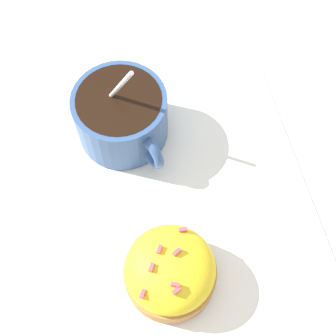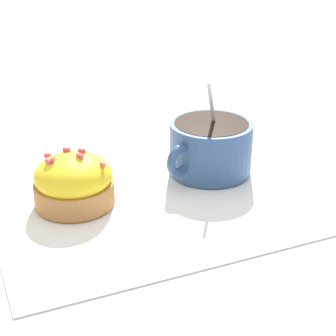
{
  "view_description": "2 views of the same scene",
  "coord_description": "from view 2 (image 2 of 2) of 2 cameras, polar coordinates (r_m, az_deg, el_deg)",
  "views": [
    {
      "loc": [
        0.17,
        -0.02,
        0.41
      ],
      "look_at": [
        -0.01,
        0.02,
        0.03
      ],
      "focal_mm": 50.0,
      "sensor_mm": 36.0,
      "label": 1
    },
    {
      "loc": [
        0.18,
        0.48,
        0.27
      ],
      "look_at": [
        -0.02,
        0.02,
        0.03
      ],
      "focal_mm": 60.0,
      "sensor_mm": 36.0,
      "label": 2
    }
  ],
  "objects": [
    {
      "name": "ground_plane",
      "position": [
        0.58,
        -2.02,
        -2.35
      ],
      "size": [
        3.0,
        3.0,
        0.0
      ],
      "primitive_type": "plane",
      "color": "#B2B2B7"
    },
    {
      "name": "paper_napkin",
      "position": [
        0.58,
        -2.03,
        -2.21
      ],
      "size": [
        0.32,
        0.29,
        0.0
      ],
      "color": "white",
      "rests_on": "ground_plane"
    },
    {
      "name": "coffee_cup",
      "position": [
        0.6,
        4.29,
        2.33
      ],
      "size": [
        0.11,
        0.09,
        0.11
      ],
      "color": "#335184",
      "rests_on": "paper_napkin"
    },
    {
      "name": "frosted_pastry",
      "position": [
        0.55,
        -9.56,
        -1.39
      ],
      "size": [
        0.08,
        0.08,
        0.05
      ],
      "color": "#B2753D",
      "rests_on": "paper_napkin"
    }
  ]
}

